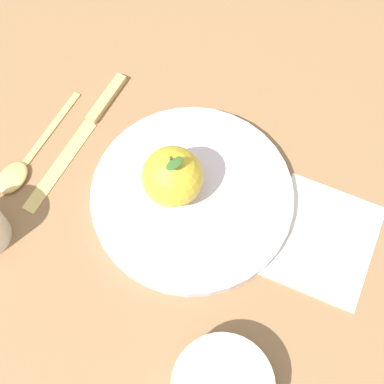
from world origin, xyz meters
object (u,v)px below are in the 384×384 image
Objects in this scene: apple at (172,174)px; spoon at (21,166)px; knife at (86,127)px; linen_napkin at (322,239)px; dinner_plate at (192,196)px.

apple is 0.53× the size of spoon.
spoon is (0.01, -0.10, 0.00)m from knife.
linen_napkin is at bearing 43.91° from spoon.
apple is at bearing 19.97° from knife.
dinner_plate is at bearing 47.34° from spoon.
linen_napkin is (0.29, 0.17, -0.00)m from knife.
dinner_plate reaches higher than spoon.
knife is at bearing -149.15° from linen_napkin.
dinner_plate is 0.05m from apple.
knife reaches higher than linen_napkin.
dinner_plate reaches higher than linen_napkin.
linen_napkin is (0.28, 0.27, -0.00)m from spoon.
spoon is at bearing -84.83° from knife.
spoon is 0.39m from linen_napkin.
linen_napkin is at bearing 30.85° from knife.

